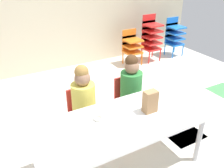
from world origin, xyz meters
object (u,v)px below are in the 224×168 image
at_px(kid_chair_orange_stack, 132,45).
at_px(paper_bag_brown, 150,102).
at_px(seated_child_middle_seat, 131,84).
at_px(craft_table, 121,125).
at_px(seated_child_near_camera, 83,97).
at_px(kid_chair_blue_stack, 174,34).
at_px(donut_powdered_on_plate, 98,118).
at_px(paper_plate_near_edge, 99,119).
at_px(kid_chair_red_stack, 151,35).

relative_size(kid_chair_orange_stack, paper_bag_brown, 3.09).
distance_m(seated_child_middle_seat, kid_chair_orange_stack, 2.00).
xyz_separation_m(craft_table, seated_child_near_camera, (-0.12, 0.59, 0.03)).
height_order(seated_child_near_camera, paper_bag_brown, seated_child_near_camera).
bearing_deg(craft_table, kid_chair_orange_stack, 54.64).
height_order(kid_chair_blue_stack, donut_powdered_on_plate, kid_chair_blue_stack).
xyz_separation_m(seated_child_middle_seat, paper_plate_near_edge, (-0.67, -0.48, 0.02)).
relative_size(craft_table, paper_bag_brown, 7.45).
xyz_separation_m(craft_table, donut_powdered_on_plate, (-0.17, 0.11, 0.07)).
xyz_separation_m(seated_child_near_camera, paper_bag_brown, (0.44, -0.60, 0.13)).
height_order(seated_child_near_camera, paper_plate_near_edge, seated_child_near_camera).
xyz_separation_m(craft_table, kid_chair_blue_stack, (2.68, 2.25, -0.06)).
height_order(seated_child_near_camera, kid_chair_red_stack, seated_child_near_camera).
relative_size(kid_chair_red_stack, paper_plate_near_edge, 5.11).
distance_m(seated_child_near_camera, paper_bag_brown, 0.75).
height_order(craft_table, kid_chair_blue_stack, kid_chair_blue_stack).
relative_size(kid_chair_red_stack, paper_bag_brown, 4.18).
relative_size(paper_bag_brown, donut_powdered_on_plate, 2.11).
bearing_deg(seated_child_near_camera, kid_chair_blue_stack, 30.64).
relative_size(seated_child_middle_seat, paper_plate_near_edge, 5.10).
xyz_separation_m(seated_child_middle_seat, kid_chair_blue_stack, (2.19, 1.66, -0.10)).
xyz_separation_m(seated_child_near_camera, kid_chair_blue_stack, (2.80, 1.66, -0.10)).
relative_size(seated_child_middle_seat, kid_chair_blue_stack, 1.15).
distance_m(kid_chair_orange_stack, kid_chair_red_stack, 0.48).
relative_size(paper_plate_near_edge, donut_powdered_on_plate, 1.73).
xyz_separation_m(craft_table, seated_child_middle_seat, (0.49, 0.59, 0.03)).
bearing_deg(paper_bag_brown, seated_child_near_camera, 126.43).
bearing_deg(kid_chair_orange_stack, kid_chair_blue_stack, 0.03).
bearing_deg(kid_chair_blue_stack, paper_bag_brown, -136.29).
distance_m(seated_child_near_camera, kid_chair_orange_stack, 2.39).
xyz_separation_m(seated_child_near_camera, kid_chair_orange_stack, (1.72, 1.66, -0.16)).
bearing_deg(paper_plate_near_edge, seated_child_middle_seat, 35.91).
distance_m(kid_chair_blue_stack, paper_plate_near_edge, 3.57).
bearing_deg(seated_child_middle_seat, paper_bag_brown, -106.26).
xyz_separation_m(paper_bag_brown, donut_powdered_on_plate, (-0.49, 0.11, -0.09)).
height_order(paper_plate_near_edge, donut_powdered_on_plate, donut_powdered_on_plate).
bearing_deg(paper_bag_brown, paper_plate_near_edge, 166.90).
distance_m(seated_child_middle_seat, donut_powdered_on_plate, 0.82).
distance_m(kid_chair_orange_stack, paper_plate_near_edge, 2.78).
height_order(craft_table, kid_chair_red_stack, kid_chair_red_stack).
distance_m(seated_child_near_camera, seated_child_middle_seat, 0.61).
height_order(seated_child_middle_seat, kid_chair_red_stack, seated_child_middle_seat).
relative_size(kid_chair_blue_stack, paper_bag_brown, 3.64).
height_order(craft_table, donut_powdered_on_plate, donut_powdered_on_plate).
bearing_deg(kid_chair_red_stack, paper_bag_brown, -127.61).
xyz_separation_m(kid_chair_blue_stack, paper_bag_brown, (-2.36, -2.26, 0.22)).
bearing_deg(donut_powdered_on_plate, kid_chair_orange_stack, 50.40).
xyz_separation_m(seated_child_near_camera, paper_plate_near_edge, (-0.05, -0.48, 0.02)).
relative_size(seated_child_near_camera, paper_bag_brown, 4.17).
height_order(seated_child_near_camera, kid_chair_blue_stack, seated_child_near_camera).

